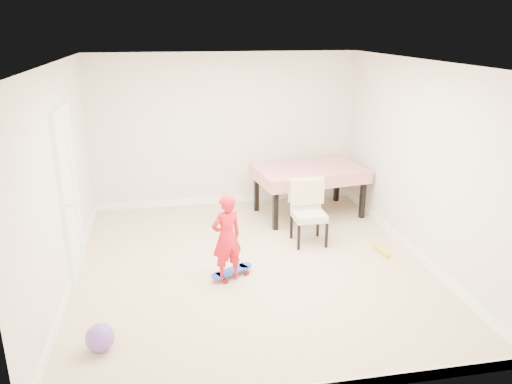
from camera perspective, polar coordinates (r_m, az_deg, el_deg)
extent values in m
plane|color=tan|center=(6.64, -0.54, -8.39)|extent=(5.00, 5.00, 0.00)
cube|color=white|center=(5.93, -0.62, 14.42)|extent=(4.50, 5.00, 0.04)
cube|color=silver|center=(8.54, -3.48, 6.99)|extent=(4.50, 0.04, 2.60)
cube|color=silver|center=(3.89, 5.80, -7.57)|extent=(4.50, 0.04, 2.60)
cube|color=silver|center=(6.19, -21.35, 1.24)|extent=(0.04, 5.00, 2.60)
cube|color=silver|center=(6.89, 18.05, 3.27)|extent=(0.04, 5.00, 2.60)
cube|color=white|center=(6.55, -20.56, -0.28)|extent=(0.11, 0.94, 2.11)
cube|color=white|center=(8.88, -3.33, -0.86)|extent=(4.50, 0.02, 0.12)
cube|color=white|center=(6.65, -20.18, -9.02)|extent=(0.02, 5.00, 0.12)
cube|color=white|center=(7.30, 17.15, -6.15)|extent=(0.02, 5.00, 0.12)
imported|color=red|center=(6.05, -3.37, -5.50)|extent=(0.47, 0.39, 1.09)
sphere|color=#704DBA|center=(5.24, -17.40, -15.60)|extent=(0.28, 0.28, 0.28)
cylinder|color=yellow|center=(7.19, 14.17, -6.53)|extent=(0.08, 0.40, 0.06)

